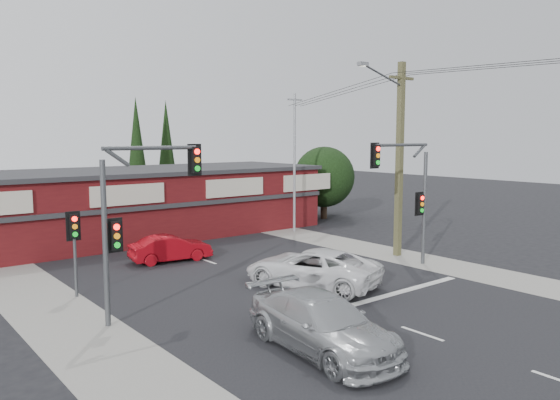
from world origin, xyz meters
TOP-DOWN VIEW (x-y plane):
  - ground at (0.00, 0.00)m, footprint 120.00×120.00m
  - road_strip at (0.00, 5.00)m, footprint 14.00×70.00m
  - verge_left at (-8.50, 5.00)m, footprint 3.00×70.00m
  - verge_right at (8.50, 5.00)m, footprint 3.00×70.00m
  - stop_line at (3.50, -1.50)m, footprint 6.50×0.35m
  - white_suv at (0.97, 1.35)m, footprint 4.48×6.29m
  - silver_suv at (-3.41, -3.94)m, footprint 2.72×5.76m
  - red_sedan at (-1.43, 9.27)m, footprint 4.19×1.95m
  - lane_dashes at (0.00, 10.29)m, footprint 0.12×58.19m
  - shop_building at (-0.99, 16.99)m, footprint 27.30×8.40m
  - tree_cluster at (14.69, 15.44)m, footprint 5.90×5.10m
  - conifer_near at (3.50, 24.00)m, footprint 1.80×1.80m
  - conifer_far at (7.00, 26.00)m, footprint 1.80×1.80m
  - traffic_mast_left at (-6.43, 2.00)m, footprint 3.77×0.27m
  - traffic_mast_right at (6.86, 1.00)m, footprint 3.96×0.27m
  - pedestal_signal at (-7.20, 6.01)m, footprint 0.55×0.27m
  - utility_pole at (8.36, 2.99)m, footprint 4.38×0.59m
  - steel_pole at (9.00, 12.00)m, footprint 1.20×0.16m
  - power_lines at (8.47, -2.47)m, footprint 2.01×29.00m

SIDE VIEW (x-z plane):
  - ground at x=0.00m, z-range 0.00..0.00m
  - road_strip at x=0.00m, z-range 0.00..0.01m
  - verge_left at x=-8.50m, z-range 0.00..0.02m
  - verge_right at x=8.50m, z-range 0.00..0.02m
  - lane_dashes at x=0.00m, z-range 0.01..0.02m
  - stop_line at x=3.50m, z-range 0.01..0.02m
  - red_sedan at x=-1.43m, z-range 0.00..1.33m
  - white_suv at x=0.97m, z-range 0.00..1.59m
  - silver_suv at x=-3.41m, z-range 0.00..1.62m
  - shop_building at x=-0.99m, z-range 0.02..4.25m
  - pedestal_signal at x=-7.20m, z-range 0.72..4.09m
  - tree_cluster at x=14.69m, z-range 0.15..5.65m
  - traffic_mast_left at x=-6.43m, z-range 0.94..6.92m
  - traffic_mast_right at x=6.86m, z-range 0.96..6.93m
  - steel_pole at x=9.00m, z-range 0.20..9.20m
  - utility_pole at x=8.36m, z-range 0.40..10.40m
  - conifer_near at x=3.50m, z-range 0.85..10.10m
  - conifer_far at x=7.00m, z-range 0.85..10.10m
  - power_lines at x=8.47m, z-range 8.43..9.65m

